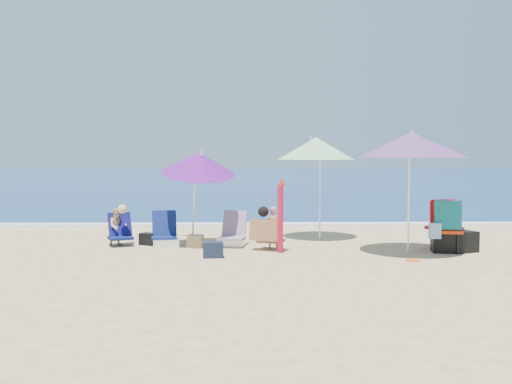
{
  "coord_description": "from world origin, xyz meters",
  "views": [
    {
      "loc": [
        -0.54,
        -9.86,
        1.74
      ],
      "look_at": [
        -0.3,
        1.0,
        1.1
      ],
      "focal_mm": 40.5,
      "sensor_mm": 36.0,
      "label": 1
    }
  ],
  "objects_px": {
    "umbrella_turquoise": "(411,145)",
    "camp_chair_left": "(456,236)",
    "person_center": "(269,229)",
    "chair_navy": "(165,237)",
    "person_left": "(118,226)",
    "umbrella_striped": "(316,149)",
    "umbrella_blue": "(199,163)",
    "camp_chair_right": "(446,233)",
    "chair_rainbow": "(232,237)",
    "furled_umbrella": "(281,212)"
  },
  "relations": [
    {
      "from": "person_left",
      "to": "camp_chair_left",
      "type": "bearing_deg",
      "value": -7.43
    },
    {
      "from": "furled_umbrella",
      "to": "person_center",
      "type": "distance_m",
      "value": 0.52
    },
    {
      "from": "chair_navy",
      "to": "person_left",
      "type": "xyz_separation_m",
      "value": [
        -0.95,
        0.13,
        0.2
      ]
    },
    {
      "from": "chair_rainbow",
      "to": "camp_chair_right",
      "type": "xyz_separation_m",
      "value": [
        3.96,
        -0.86,
        0.17
      ]
    },
    {
      "from": "umbrella_striped",
      "to": "furled_umbrella",
      "type": "relative_size",
      "value": 1.61
    },
    {
      "from": "umbrella_turquoise",
      "to": "furled_umbrella",
      "type": "bearing_deg",
      "value": 175.76
    },
    {
      "from": "furled_umbrella",
      "to": "chair_navy",
      "type": "height_order",
      "value": "furled_umbrella"
    },
    {
      "from": "furled_umbrella",
      "to": "chair_rainbow",
      "type": "distance_m",
      "value": 1.37
    },
    {
      "from": "umbrella_striped",
      "to": "chair_navy",
      "type": "height_order",
      "value": "umbrella_striped"
    },
    {
      "from": "camp_chair_right",
      "to": "person_left",
      "type": "relative_size",
      "value": 1.17
    },
    {
      "from": "umbrella_striped",
      "to": "camp_chair_left",
      "type": "height_order",
      "value": "umbrella_striped"
    },
    {
      "from": "furled_umbrella",
      "to": "chair_rainbow",
      "type": "bearing_deg",
      "value": 136.43
    },
    {
      "from": "chair_navy",
      "to": "camp_chair_right",
      "type": "height_order",
      "value": "camp_chair_right"
    },
    {
      "from": "furled_umbrella",
      "to": "umbrella_blue",
      "type": "bearing_deg",
      "value": 151.47
    },
    {
      "from": "umbrella_turquoise",
      "to": "chair_navy",
      "type": "relative_size",
      "value": 3.64
    },
    {
      "from": "furled_umbrella",
      "to": "person_left",
      "type": "distance_m",
      "value": 3.34
    },
    {
      "from": "camp_chair_left",
      "to": "person_left",
      "type": "height_order",
      "value": "camp_chair_left"
    },
    {
      "from": "umbrella_turquoise",
      "to": "furled_umbrella",
      "type": "distance_m",
      "value": 2.65
    },
    {
      "from": "furled_umbrella",
      "to": "chair_navy",
      "type": "bearing_deg",
      "value": 159.43
    },
    {
      "from": "chair_navy",
      "to": "person_center",
      "type": "height_order",
      "value": "person_center"
    },
    {
      "from": "person_left",
      "to": "chair_navy",
      "type": "bearing_deg",
      "value": -8.03
    },
    {
      "from": "camp_chair_left",
      "to": "person_center",
      "type": "bearing_deg",
      "value": 176.64
    },
    {
      "from": "umbrella_turquoise",
      "to": "chair_rainbow",
      "type": "relative_size",
      "value": 3.3
    },
    {
      "from": "chair_rainbow",
      "to": "person_left",
      "type": "bearing_deg",
      "value": 177.12
    },
    {
      "from": "umbrella_blue",
      "to": "camp_chair_right",
      "type": "relative_size",
      "value": 2.07
    },
    {
      "from": "camp_chair_left",
      "to": "person_left",
      "type": "distance_m",
      "value": 6.53
    },
    {
      "from": "furled_umbrella",
      "to": "person_center",
      "type": "xyz_separation_m",
      "value": [
        -0.19,
        0.33,
        -0.35
      ]
    },
    {
      "from": "umbrella_striped",
      "to": "person_left",
      "type": "xyz_separation_m",
      "value": [
        -4.05,
        -0.88,
        -1.57
      ]
    },
    {
      "from": "camp_chair_left",
      "to": "camp_chair_right",
      "type": "height_order",
      "value": "camp_chair_right"
    },
    {
      "from": "umbrella_turquoise",
      "to": "camp_chair_left",
      "type": "distance_m",
      "value": 1.96
    },
    {
      "from": "camp_chair_left",
      "to": "person_center",
      "type": "height_order",
      "value": "camp_chair_left"
    },
    {
      "from": "umbrella_striped",
      "to": "camp_chair_right",
      "type": "relative_size",
      "value": 2.29
    },
    {
      "from": "umbrella_striped",
      "to": "umbrella_blue",
      "type": "xyz_separation_m",
      "value": [
        -2.44,
        -1.0,
        -0.3
      ]
    },
    {
      "from": "furled_umbrella",
      "to": "umbrella_striped",
      "type": "bearing_deg",
      "value": 64.59
    },
    {
      "from": "umbrella_blue",
      "to": "chair_navy",
      "type": "relative_size",
      "value": 2.85
    },
    {
      "from": "camp_chair_right",
      "to": "person_left",
      "type": "distance_m",
      "value": 6.31
    },
    {
      "from": "camp_chair_left",
      "to": "camp_chair_right",
      "type": "relative_size",
      "value": 0.98
    },
    {
      "from": "umbrella_blue",
      "to": "person_center",
      "type": "xyz_separation_m",
      "value": [
        1.37,
        -0.52,
        -1.24
      ]
    },
    {
      "from": "umbrella_striped",
      "to": "umbrella_blue",
      "type": "distance_m",
      "value": 2.65
    },
    {
      "from": "chair_navy",
      "to": "person_center",
      "type": "distance_m",
      "value": 2.12
    },
    {
      "from": "chair_rainbow",
      "to": "person_left",
      "type": "relative_size",
      "value": 0.93
    },
    {
      "from": "chair_rainbow",
      "to": "camp_chair_left",
      "type": "xyz_separation_m",
      "value": [
        4.2,
        -0.73,
        0.1
      ]
    },
    {
      "from": "umbrella_turquoise",
      "to": "person_center",
      "type": "bearing_deg",
      "value": 168.73
    },
    {
      "from": "chair_rainbow",
      "to": "person_center",
      "type": "xyz_separation_m",
      "value": [
        0.71,
        -0.53,
        0.22
      ]
    },
    {
      "from": "umbrella_striped",
      "to": "camp_chair_right",
      "type": "xyz_separation_m",
      "value": [
        2.18,
        -1.86,
        -1.59
      ]
    },
    {
      "from": "umbrella_blue",
      "to": "chair_rainbow",
      "type": "height_order",
      "value": "umbrella_blue"
    },
    {
      "from": "umbrella_turquoise",
      "to": "camp_chair_right",
      "type": "xyz_separation_m",
      "value": [
        0.71,
        0.17,
        -1.62
      ]
    },
    {
      "from": "chair_rainbow",
      "to": "person_left",
      "type": "xyz_separation_m",
      "value": [
        -2.28,
        0.11,
        0.2
      ]
    },
    {
      "from": "furled_umbrella",
      "to": "person_center",
      "type": "bearing_deg",
      "value": 119.61
    },
    {
      "from": "umbrella_turquoise",
      "to": "umbrella_striped",
      "type": "xyz_separation_m",
      "value": [
        -1.47,
        2.02,
        -0.03
      ]
    }
  ]
}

